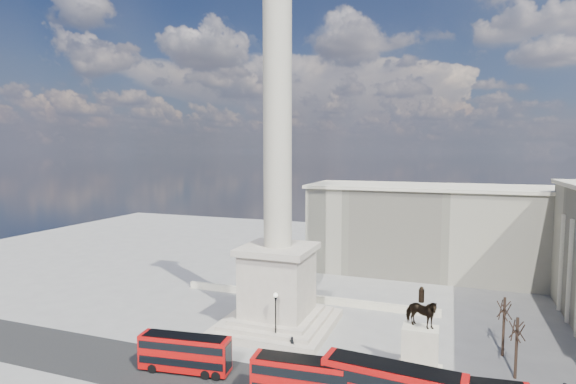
# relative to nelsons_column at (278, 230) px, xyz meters

# --- Properties ---
(ground) EXTENTS (180.00, 180.00, 0.00)m
(ground) POSITION_rel_nelsons_column_xyz_m (0.00, -5.00, -12.92)
(ground) COLOR gray
(ground) RESTS_ON ground
(nelsons_column) EXTENTS (14.00, 14.00, 49.85)m
(nelsons_column) POSITION_rel_nelsons_column_xyz_m (0.00, 0.00, 0.00)
(nelsons_column) COLOR #BFB39F
(nelsons_column) RESTS_ON ground
(balustrade_wall) EXTENTS (40.00, 0.60, 1.10)m
(balustrade_wall) POSITION_rel_nelsons_column_xyz_m (0.00, 11.00, -12.37)
(balustrade_wall) COLOR beige
(balustrade_wall) RESTS_ON ground
(building_northeast) EXTENTS (51.00, 17.00, 16.60)m
(building_northeast) POSITION_rel_nelsons_column_xyz_m (20.00, 35.00, -4.59)
(building_northeast) COLOR beige
(building_northeast) RESTS_ON ground
(red_bus_a) EXTENTS (9.82, 3.41, 3.90)m
(red_bus_a) POSITION_rel_nelsons_column_xyz_m (-4.66, -14.41, -10.87)
(red_bus_a) COLOR #B40A09
(red_bus_a) RESTS_ON ground
(red_bus_b) EXTENTS (10.51, 3.21, 4.20)m
(red_bus_b) POSITION_rel_nelsons_column_xyz_m (9.17, -15.73, -10.72)
(red_bus_b) COLOR #B40A09
(red_bus_b) RESTS_ON ground
(victorian_lamp) EXTENTS (0.55, 0.55, 6.37)m
(victorian_lamp) POSITION_rel_nelsons_column_xyz_m (1.76, -5.19, -9.17)
(victorian_lamp) COLOR black
(victorian_lamp) RESTS_ON ground
(equestrian_statue) EXTENTS (4.48, 3.36, 9.21)m
(equestrian_statue) POSITION_rel_nelsons_column_xyz_m (18.23, -6.36, -9.67)
(equestrian_statue) COLOR beige
(equestrian_statue) RESTS_ON ground
(bare_tree_mid) EXTENTS (1.75, 1.75, 6.64)m
(bare_tree_mid) POSITION_rel_nelsons_column_xyz_m (27.40, -4.08, -7.69)
(bare_tree_mid) COLOR #332319
(bare_tree_mid) RESTS_ON ground
(bare_tree_far) EXTENTS (1.73, 1.73, 7.08)m
(bare_tree_far) POSITION_rel_nelsons_column_xyz_m (26.71, 1.01, -7.34)
(bare_tree_far) COLOR #332319
(bare_tree_far) RESTS_ON ground
(pedestrian_walking) EXTENTS (0.70, 0.61, 1.62)m
(pedestrian_walking) POSITION_rel_nelsons_column_xyz_m (11.85, -8.39, -12.11)
(pedestrian_walking) COLOR black
(pedestrian_walking) RESTS_ON ground
(pedestrian_crossing) EXTENTS (1.09, 0.97, 1.78)m
(pedestrian_crossing) POSITION_rel_nelsons_column_xyz_m (4.15, -6.15, -12.03)
(pedestrian_crossing) COLOR black
(pedestrian_crossing) RESTS_ON ground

